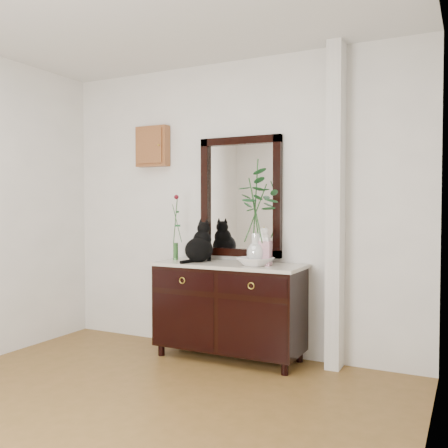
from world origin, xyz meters
The scene contains 11 objects.
ground_plane centered at (0.00, 0.00, -0.01)m, with size 3.60×4.00×0.02m, color brown.
wall_back centered at (0.00, 1.98, 1.35)m, with size 3.60×0.04×2.70m, color silver.
pilaster centered at (1.00, 1.90, 1.35)m, with size 0.12×0.20×2.70m, color silver.
sideboard centered at (0.10, 1.73, 0.47)m, with size 1.33×0.52×0.82m.
wall_mirror centered at (0.10, 1.97, 1.44)m, with size 0.80×0.06×1.10m.
key_cabinet centered at (-0.85, 1.94, 1.95)m, with size 0.35×0.10×0.40m, color brown.
cat centered at (-0.20, 1.72, 1.03)m, with size 0.26×0.32×0.37m, color black, non-canonical shape.
lotus_bowl centered at (0.38, 1.67, 0.89)m, with size 0.29×0.29×0.07m, color white.
vase_branches centered at (0.38, 1.67, 1.32)m, with size 0.42×0.42×0.89m, color silver, non-canonical shape.
bud_vase_rose centered at (-0.47, 1.75, 1.16)m, with size 0.08×0.08×0.62m, color #2E5F2B, non-canonical shape.
ginger_jar centered at (0.43, 1.72, 1.02)m, with size 0.12×0.12×0.33m, color silver, non-canonical shape.
Camera 1 is at (2.02, -2.21, 1.35)m, focal length 40.00 mm.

